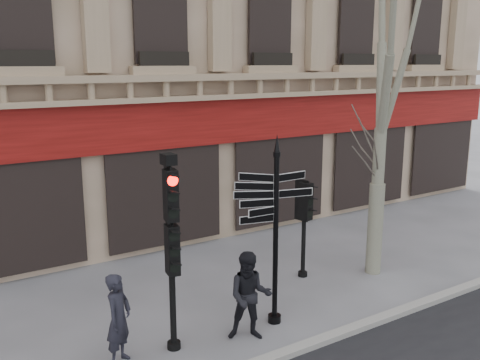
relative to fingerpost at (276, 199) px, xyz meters
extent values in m
plane|color=#5C5C60|center=(-0.02, 0.21, -2.63)|extent=(80.00, 80.00, 0.00)
cube|color=gray|center=(-0.02, -1.19, -2.57)|extent=(80.00, 0.25, 0.12)
cube|color=#5B0C09|center=(-0.02, 5.09, 0.97)|extent=(28.00, 0.25, 1.30)
cube|color=#957E61|center=(-0.02, 4.86, 1.94)|extent=(28.00, 0.35, 0.74)
cylinder|color=black|center=(0.00, 0.00, -0.89)|extent=(0.11, 0.11, 3.47)
cylinder|color=black|center=(0.00, 0.00, -2.55)|extent=(0.27, 0.27, 0.15)
cone|color=black|center=(0.00, 0.00, 1.11)|extent=(0.12, 0.12, 0.35)
cylinder|color=black|center=(-2.21, 0.18, -0.93)|extent=(0.12, 0.12, 3.41)
cylinder|color=black|center=(-2.21, 0.18, -2.56)|extent=(0.25, 0.25, 0.14)
cube|color=black|center=(-2.21, 0.18, -0.66)|extent=(0.45, 0.35, 0.92)
cube|color=black|center=(-2.21, 0.18, 0.34)|extent=(0.45, 0.35, 0.92)
sphere|color=#FF0C05|center=(-2.21, 0.18, 0.59)|extent=(0.19, 0.19, 0.19)
cube|color=black|center=(-2.21, 0.18, 0.98)|extent=(0.25, 0.30, 0.19)
cylinder|color=black|center=(2.04, 1.57, -1.42)|extent=(0.12, 0.12, 2.42)
cylinder|color=black|center=(2.04, 1.57, -2.56)|extent=(0.25, 0.25, 0.14)
cube|color=black|center=(2.04, 1.57, -0.67)|extent=(0.45, 0.36, 0.92)
cylinder|color=gray|center=(3.71, 0.79, -1.47)|extent=(0.38, 0.38, 2.32)
cylinder|color=gray|center=(3.71, 0.79, 0.33)|extent=(0.30, 0.30, 1.48)
imported|color=black|center=(-3.21, 0.27, -1.79)|extent=(0.72, 0.71, 1.68)
imported|color=black|center=(-0.80, -0.27, -1.75)|extent=(1.08, 1.02, 1.76)
camera|label=1|loc=(-6.11, -8.15, 2.63)|focal=40.00mm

